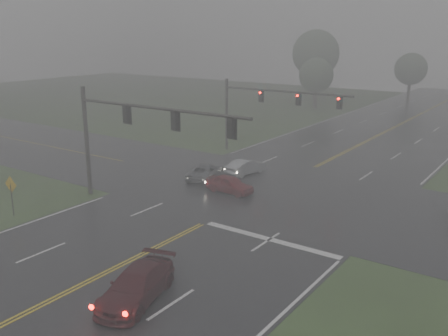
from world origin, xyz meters
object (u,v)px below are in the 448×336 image
Objects in this scene: car_grey at (206,179)px; sedan_silver at (246,174)px; signal_gantry_near at (129,126)px; sedan_maroon at (137,300)px; sedan_red at (230,193)px; signal_gantry_far at (262,103)px.

sedan_silver is at bearing -137.85° from car_grey.
sedan_maroon is at bearing -44.09° from signal_gantry_near.
signal_gantry_far is (-4.09, 11.31, 4.87)m from sedan_red.
signal_gantry_near is (-2.25, -10.67, 5.38)m from sedan_silver.
sedan_silver is 3.52m from car_grey.
sedan_maroon is at bearing -70.41° from signal_gantry_far.
sedan_maroon is 28.02m from signal_gantry_far.
signal_gantry_near reaches higher than signal_gantry_far.
signal_gantry_far reaches higher than sedan_red.
sedan_red is 0.27× the size of signal_gantry_near.
sedan_maroon reaches higher than car_grey.
car_grey is (-1.89, -2.97, 0.00)m from sedan_silver.
signal_gantry_near is at bearing 119.90° from sedan_maroon.
signal_gantry_near reaches higher than car_grey.
signal_gantry_near reaches higher than sedan_maroon.
sedan_maroon is 18.60m from car_grey.
signal_gantry_far is at bearing 90.71° from signal_gantry_near.
signal_gantry_near is 1.07× the size of signal_gantry_far.
sedan_maroon is 0.35× the size of signal_gantry_near.
car_grey is at bearing 67.46° from sedan_silver.
signal_gantry_near is at bearing 71.88° from car_grey.
signal_gantry_near is 17.25m from signal_gantry_far.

